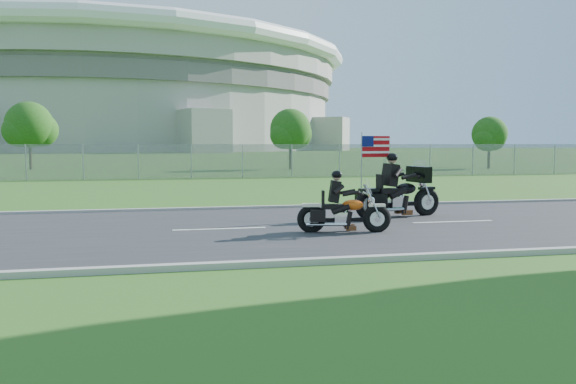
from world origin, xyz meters
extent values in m
plane|color=#2A531A|center=(0.00, 0.00, 0.00)|extent=(420.00, 420.00, 0.00)
cube|color=#28282B|center=(0.00, 0.00, 0.02)|extent=(120.00, 8.00, 0.04)
cube|color=#9E9B93|center=(0.00, 4.05, 0.05)|extent=(120.00, 0.18, 0.12)
cube|color=#9E9B93|center=(0.00, -4.05, 0.05)|extent=(120.00, 0.18, 0.12)
cube|color=gray|center=(-5.00, 20.00, 1.00)|extent=(60.00, 0.03, 2.00)
cylinder|color=#A3A099|center=(-20.00, 170.00, 10.00)|extent=(130.00, 130.00, 20.00)
cylinder|color=#605E5B|center=(-20.00, 170.00, 17.00)|extent=(132.00, 132.00, 4.00)
cylinder|color=#A3A099|center=(-20.00, 170.00, 23.00)|extent=(134.00, 134.00, 6.00)
torus|color=white|center=(-20.00, 170.00, 27.00)|extent=(140.40, 140.40, 4.40)
cylinder|color=#382316|center=(6.00, 30.00, 1.26)|extent=(0.22, 0.22, 2.52)
sphere|color=#224512|center=(6.00, 30.00, 3.15)|extent=(3.20, 3.20, 3.20)
sphere|color=#224512|center=(6.64, 30.48, 2.79)|extent=(2.40, 2.40, 2.40)
sphere|color=#224512|center=(5.44, 29.60, 2.70)|extent=(2.24, 2.24, 2.24)
cylinder|color=#382316|center=(-14.00, 34.00, 1.40)|extent=(0.22, 0.22, 2.80)
sphere|color=#224512|center=(-14.00, 34.00, 3.50)|extent=(3.60, 3.60, 3.60)
sphere|color=#224512|center=(-13.28, 34.54, 3.10)|extent=(2.70, 2.70, 2.70)
sphere|color=#224512|center=(-14.63, 33.55, 3.00)|extent=(2.52, 2.52, 2.52)
cylinder|color=#382316|center=(22.00, 28.00, 1.12)|extent=(0.22, 0.22, 2.24)
sphere|color=#224512|center=(22.00, 28.00, 2.80)|extent=(2.80, 2.80, 2.80)
sphere|color=#224512|center=(22.56, 28.42, 2.48)|extent=(2.10, 2.10, 2.10)
sphere|color=#224512|center=(21.51, 27.65, 2.40)|extent=(1.96, 1.96, 1.96)
torus|color=black|center=(1.50, -1.13, 0.34)|extent=(0.67, 0.27, 0.66)
torus|color=black|center=(0.02, -0.87, 0.34)|extent=(0.67, 0.27, 0.66)
ellipsoid|color=#D9540F|center=(0.95, -1.03, 0.66)|extent=(0.54, 0.36, 0.25)
cube|color=black|center=(0.50, -0.96, 0.62)|extent=(0.52, 0.34, 0.11)
cube|color=black|center=(0.54, -0.96, 0.97)|extent=(0.27, 0.38, 0.49)
sphere|color=black|center=(0.58, -0.97, 1.35)|extent=(0.28, 0.28, 0.24)
cube|color=silver|center=(1.30, -1.09, 1.09)|extent=(0.10, 0.41, 0.35)
torus|color=black|center=(3.92, 1.40, 0.42)|extent=(0.84, 0.36, 0.82)
torus|color=black|center=(2.08, 1.02, 0.42)|extent=(0.84, 0.36, 0.82)
ellipsoid|color=black|center=(3.24, 1.26, 0.81)|extent=(0.68, 0.47, 0.31)
cube|color=black|center=(2.68, 1.14, 0.77)|extent=(0.66, 0.45, 0.13)
cube|color=black|center=(2.73, 1.15, 1.20)|extent=(0.35, 0.49, 0.61)
sphere|color=black|center=(2.78, 1.17, 1.68)|extent=(0.35, 0.35, 0.30)
cube|color=black|center=(3.65, 1.34, 1.20)|extent=(0.41, 0.91, 0.44)
cube|color=#B70C11|center=(2.36, 1.31, 1.97)|extent=(0.87, 0.20, 0.57)
camera|label=1|loc=(-3.06, -13.20, 2.07)|focal=35.00mm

